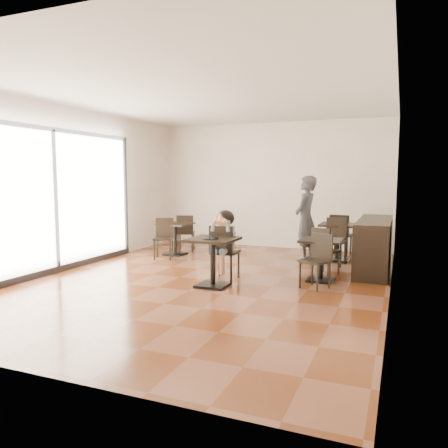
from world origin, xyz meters
The scene contains 23 objects.
floor centered at (0.00, 0.00, 0.00)m, with size 6.00×8.00×0.01m, color brown.
ceiling centered at (0.00, 0.00, 3.20)m, with size 6.00×8.00×0.01m, color silver.
wall_back centered at (0.00, 4.00, 1.60)m, with size 6.00×0.01×3.20m, color white.
wall_front centered at (0.00, -4.00, 1.60)m, with size 6.00×0.01×3.20m, color white.
wall_left centered at (-3.00, 0.00, 1.60)m, with size 0.01×8.00×3.20m, color white.
wall_right centered at (3.00, 0.00, 1.60)m, with size 0.01×8.00×3.20m, color white.
storefront_window centered at (-2.97, -0.50, 1.40)m, with size 0.04×4.50×2.60m, color white.
child_table centered at (0.24, -0.38, 0.41)m, with size 0.77×0.77×0.81m, color black, non-canonical shape.
child_chair centered at (0.24, 0.17, 0.49)m, with size 0.44×0.44×0.98m, color black, non-canonical shape.
child centered at (0.24, 0.17, 0.62)m, with size 0.44×0.62×1.23m, color slate, non-canonical shape.
plate centered at (0.24, -0.48, 0.82)m, with size 0.27×0.27×0.02m, color black.
pizza_slice centered at (0.24, -0.02, 1.07)m, with size 0.29×0.22×0.07m, color #D7BF6D, non-canonical shape.
adult_patron centered at (1.21, 2.44, 0.92)m, with size 0.67×0.44×1.85m, color #3A3A3F.
cafe_table_mid centered at (1.84, 0.69, 0.37)m, with size 0.70×0.70×0.74m, color black, non-canonical shape.
cafe_table_left centered at (-1.76, 2.01, 0.37)m, with size 0.71×0.71×0.75m, color black, non-canonical shape.
cafe_table_back centered at (1.86, 2.74, 0.40)m, with size 0.76×0.76×0.81m, color black, non-canonical shape.
chair_mid_a centered at (1.84, 1.24, 0.45)m, with size 0.40×0.40×0.89m, color black, non-canonical shape.
chair_mid_b centered at (1.84, 0.14, 0.45)m, with size 0.40×0.40×0.89m, color black, non-canonical shape.
chair_left_a centered at (-1.76, 2.56, 0.45)m, with size 0.40×0.40×0.90m, color black, non-canonical shape.
chair_left_b centered at (-1.76, 1.46, 0.45)m, with size 0.40×0.40×0.90m, color black, non-canonical shape.
chair_back_a centered at (1.86, 3.29, 0.49)m, with size 0.44×0.44×0.97m, color black, non-canonical shape.
chair_back_b centered at (1.86, 2.19, 0.49)m, with size 0.44×0.44×0.97m, color black, non-canonical shape.
service_counter centered at (2.65, 2.00, 0.50)m, with size 0.60×2.40×1.00m, color black.
Camera 1 is at (3.10, -6.93, 1.83)m, focal length 35.00 mm.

